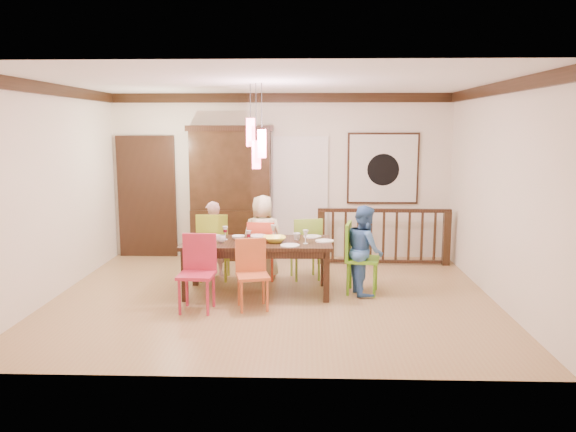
{
  "coord_description": "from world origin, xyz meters",
  "views": [
    {
      "loc": [
        0.46,
        -7.45,
        2.33
      ],
      "look_at": [
        0.2,
        0.37,
        1.08
      ],
      "focal_mm": 35.0,
      "sensor_mm": 36.0,
      "label": 1
    }
  ],
  "objects_px": {
    "chair_far_left": "(214,241)",
    "person_far_mid": "(263,237)",
    "china_hutch": "(231,193)",
    "person_end_right": "(365,250)",
    "person_far_left": "(213,239)",
    "chair_end_right": "(363,253)",
    "dining_table": "(257,247)",
    "balustrade": "(384,235)"
  },
  "relations": [
    {
      "from": "person_far_left",
      "to": "balustrade",
      "type": "bearing_deg",
      "value": 179.73
    },
    {
      "from": "balustrade",
      "to": "person_far_left",
      "type": "height_order",
      "value": "person_far_left"
    },
    {
      "from": "dining_table",
      "to": "chair_far_left",
      "type": "height_order",
      "value": "chair_far_left"
    },
    {
      "from": "dining_table",
      "to": "chair_end_right",
      "type": "relative_size",
      "value": 2.08
    },
    {
      "from": "balustrade",
      "to": "person_end_right",
      "type": "height_order",
      "value": "person_end_right"
    },
    {
      "from": "chair_far_left",
      "to": "person_end_right",
      "type": "distance_m",
      "value": 2.32
    },
    {
      "from": "china_hutch",
      "to": "person_end_right",
      "type": "height_order",
      "value": "china_hutch"
    },
    {
      "from": "china_hutch",
      "to": "person_end_right",
      "type": "distance_m",
      "value": 3.02
    },
    {
      "from": "china_hutch",
      "to": "person_far_left",
      "type": "distance_m",
      "value": 1.34
    },
    {
      "from": "chair_far_left",
      "to": "person_far_left",
      "type": "bearing_deg",
      "value": -75.64
    },
    {
      "from": "person_far_mid",
      "to": "person_far_left",
      "type": "bearing_deg",
      "value": -6.25
    },
    {
      "from": "person_far_left",
      "to": "person_far_mid",
      "type": "height_order",
      "value": "person_far_mid"
    },
    {
      "from": "chair_far_left",
      "to": "china_hutch",
      "type": "relative_size",
      "value": 0.44
    },
    {
      "from": "chair_end_right",
      "to": "person_far_left",
      "type": "bearing_deg",
      "value": 80.19
    },
    {
      "from": "person_far_left",
      "to": "person_far_mid",
      "type": "xyz_separation_m",
      "value": [
        0.79,
        -0.07,
        0.05
      ]
    },
    {
      "from": "china_hutch",
      "to": "balustrade",
      "type": "bearing_deg",
      "value": -7.48
    },
    {
      "from": "chair_far_left",
      "to": "person_end_right",
      "type": "xyz_separation_m",
      "value": [
        2.22,
        -0.67,
        0.03
      ]
    },
    {
      "from": "balustrade",
      "to": "person_far_mid",
      "type": "xyz_separation_m",
      "value": [
        -1.98,
        -0.93,
        0.15
      ]
    },
    {
      "from": "person_far_mid",
      "to": "chair_end_right",
      "type": "bearing_deg",
      "value": 151.77
    },
    {
      "from": "dining_table",
      "to": "person_far_left",
      "type": "height_order",
      "value": "person_far_left"
    },
    {
      "from": "china_hutch",
      "to": "chair_end_right",
      "type": "bearing_deg",
      "value": -43.9
    },
    {
      "from": "chair_far_left",
      "to": "chair_end_right",
      "type": "relative_size",
      "value": 1.04
    },
    {
      "from": "person_far_mid",
      "to": "chair_far_left",
      "type": "bearing_deg",
      "value": 7.21
    },
    {
      "from": "balustrade",
      "to": "person_far_left",
      "type": "bearing_deg",
      "value": -162.03
    },
    {
      "from": "person_end_right",
      "to": "chair_far_left",
      "type": "bearing_deg",
      "value": 62.39
    },
    {
      "from": "balustrade",
      "to": "person_far_left",
      "type": "relative_size",
      "value": 1.89
    },
    {
      "from": "balustrade",
      "to": "person_end_right",
      "type": "relative_size",
      "value": 1.79
    },
    {
      "from": "chair_end_right",
      "to": "person_far_mid",
      "type": "relative_size",
      "value": 0.77
    },
    {
      "from": "dining_table",
      "to": "chair_end_right",
      "type": "distance_m",
      "value": 1.48
    },
    {
      "from": "dining_table",
      "to": "china_hutch",
      "type": "xyz_separation_m",
      "value": [
        -0.64,
        2.1,
        0.51
      ]
    },
    {
      "from": "china_hutch",
      "to": "person_end_right",
      "type": "xyz_separation_m",
      "value": [
        2.14,
        -2.05,
        -0.55
      ]
    },
    {
      "from": "chair_end_right",
      "to": "person_far_left",
      "type": "distance_m",
      "value": 2.4
    },
    {
      "from": "chair_end_right",
      "to": "china_hutch",
      "type": "height_order",
      "value": "china_hutch"
    },
    {
      "from": "dining_table",
      "to": "person_far_mid",
      "type": "distance_m",
      "value": 0.82
    },
    {
      "from": "chair_end_right",
      "to": "balustrade",
      "type": "xyz_separation_m",
      "value": [
        0.52,
        1.69,
        -0.07
      ]
    },
    {
      "from": "chair_end_right",
      "to": "person_end_right",
      "type": "height_order",
      "value": "person_end_right"
    },
    {
      "from": "chair_end_right",
      "to": "person_far_mid",
      "type": "xyz_separation_m",
      "value": [
        -1.46,
        0.76,
        0.08
      ]
    },
    {
      "from": "person_far_left",
      "to": "person_end_right",
      "type": "xyz_separation_m",
      "value": [
        2.28,
        -0.85,
        0.03
      ]
    },
    {
      "from": "chair_far_left",
      "to": "person_far_mid",
      "type": "distance_m",
      "value": 0.75
    },
    {
      "from": "dining_table",
      "to": "person_far_mid",
      "type": "relative_size",
      "value": 1.6
    },
    {
      "from": "chair_far_left",
      "to": "person_end_right",
      "type": "height_order",
      "value": "person_end_right"
    },
    {
      "from": "chair_end_right",
      "to": "china_hutch",
      "type": "xyz_separation_m",
      "value": [
        -2.12,
        2.04,
        0.61
      ]
    }
  ]
}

